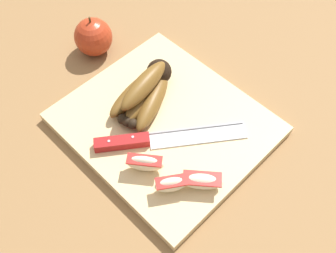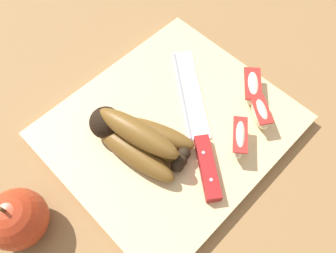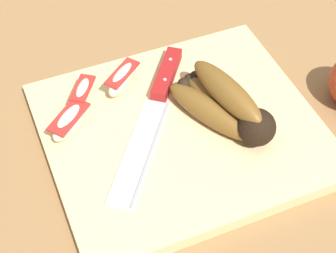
# 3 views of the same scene
# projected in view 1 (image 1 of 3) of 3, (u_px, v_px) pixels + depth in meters

# --- Properties ---
(ground_plane) EXTENTS (6.00, 6.00, 0.00)m
(ground_plane) POSITION_uv_depth(u_px,v_px,m) (165.00, 123.00, 0.77)
(ground_plane) COLOR olive
(cutting_board) EXTENTS (0.36, 0.32, 0.02)m
(cutting_board) POSITION_uv_depth(u_px,v_px,m) (165.00, 124.00, 0.76)
(cutting_board) COLOR #DBBC84
(cutting_board) RESTS_ON ground_plane
(banana_bunch) EXTENTS (0.12, 0.16, 0.07)m
(banana_bunch) POSITION_uv_depth(u_px,v_px,m) (146.00, 91.00, 0.76)
(banana_bunch) COLOR black
(banana_bunch) RESTS_ON cutting_board
(chefs_knife) EXTENTS (0.19, 0.24, 0.02)m
(chefs_knife) POSITION_uv_depth(u_px,v_px,m) (149.00, 140.00, 0.72)
(chefs_knife) COLOR silver
(chefs_knife) RESTS_ON cutting_board
(apple_wedge_near) EXTENTS (0.06, 0.06, 0.04)m
(apple_wedge_near) POSITION_uv_depth(u_px,v_px,m) (145.00, 163.00, 0.68)
(apple_wedge_near) COLOR #F4E5C1
(apple_wedge_near) RESTS_ON cutting_board
(apple_wedge_middle) EXTENTS (0.05, 0.06, 0.03)m
(apple_wedge_middle) POSITION_uv_depth(u_px,v_px,m) (171.00, 184.00, 0.66)
(apple_wedge_middle) COLOR #F4E5C1
(apple_wedge_middle) RESTS_ON cutting_board
(apple_wedge_far) EXTENTS (0.07, 0.07, 0.03)m
(apple_wedge_far) POSITION_uv_depth(u_px,v_px,m) (202.00, 181.00, 0.66)
(apple_wedge_far) COLOR #F4E5C1
(apple_wedge_far) RESTS_ON cutting_board
(whole_apple) EXTENTS (0.08, 0.08, 0.09)m
(whole_apple) POSITION_uv_depth(u_px,v_px,m) (93.00, 37.00, 0.85)
(whole_apple) COLOR #AD3319
(whole_apple) RESTS_ON ground_plane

